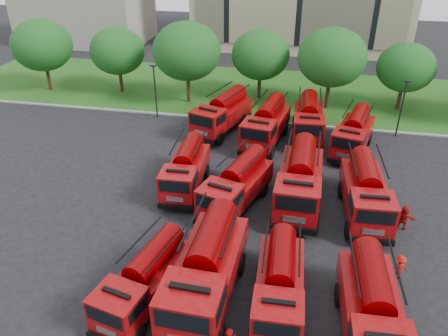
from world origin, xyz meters
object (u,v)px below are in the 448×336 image
(fire_truck_11, at_px, (353,133))
(firefighter_4, at_px, (184,265))
(fire_truck_8, at_px, (222,113))
(firefighter_3, at_px, (396,278))
(firefighter_5, at_px, (401,228))
(fire_truck_1, at_px, (207,269))
(fire_truck_6, at_px, (300,179))
(fire_truck_7, at_px, (366,192))
(fire_truck_0, at_px, (145,279))
(fire_truck_4, at_px, (186,169))
(fire_truck_9, at_px, (266,124))
(fire_truck_3, at_px, (372,310))
(fire_truck_2, at_px, (279,284))
(fire_truck_5, at_px, (237,185))
(fire_truck_10, at_px, (308,119))

(fire_truck_11, xyz_separation_m, firefighter_4, (-9.87, -15.89, -1.58))
(fire_truck_8, distance_m, firefighter_3, 20.93)
(firefighter_4, relative_size, firefighter_5, 0.94)
(fire_truck_1, xyz_separation_m, fire_truck_11, (8.07, 17.83, -0.26))
(fire_truck_6, height_order, fire_truck_7, fire_truck_6)
(fire_truck_0, xyz_separation_m, fire_truck_4, (-0.87, 10.66, 0.07))
(fire_truck_4, height_order, firefighter_4, fire_truck_4)
(fire_truck_9, xyz_separation_m, firefighter_4, (-2.76, -16.11, -1.70))
(fire_truck_3, distance_m, fire_truck_8, 23.34)
(fire_truck_9, xyz_separation_m, fire_truck_11, (7.11, -0.22, -0.12))
(fire_truck_2, distance_m, fire_truck_3, 4.30)
(fire_truck_3, bearing_deg, fire_truck_11, 86.51)
(fire_truck_8, xyz_separation_m, firefighter_3, (12.81, -16.46, -1.69))
(fire_truck_2, height_order, firefighter_4, fire_truck_2)
(fire_truck_3, distance_m, fire_truck_11, 18.80)
(fire_truck_4, distance_m, firefighter_4, 8.22)
(fire_truck_6, height_order, fire_truck_11, fire_truck_6)
(fire_truck_0, bearing_deg, firefighter_4, 82.25)
(fire_truck_3, relative_size, fire_truck_8, 0.94)
(fire_truck_5, relative_size, firefighter_4, 4.92)
(fire_truck_3, relative_size, firefighter_5, 4.53)
(fire_truck_2, bearing_deg, fire_truck_1, 178.20)
(fire_truck_5, height_order, firefighter_4, fire_truck_5)
(fire_truck_3, relative_size, firefighter_4, 4.84)
(fire_truck_6, bearing_deg, fire_truck_11, 66.72)
(fire_truck_5, height_order, firefighter_5, fire_truck_5)
(firefighter_5, bearing_deg, fire_truck_9, -22.72)
(fire_truck_10, xyz_separation_m, firefighter_3, (5.28, -16.65, -1.65))
(fire_truck_1, distance_m, fire_truck_4, 10.47)
(fire_truck_6, height_order, fire_truck_9, fire_truck_6)
(firefighter_4, bearing_deg, fire_truck_0, 96.13)
(fire_truck_0, distance_m, fire_truck_3, 10.65)
(fire_truck_4, xyz_separation_m, fire_truck_8, (0.62, 9.89, 0.16))
(fire_truck_10, bearing_deg, firefighter_5, -64.35)
(firefighter_4, bearing_deg, fire_truck_10, -82.09)
(firefighter_3, bearing_deg, fire_truck_6, -60.18)
(fire_truck_5, relative_size, firefighter_5, 4.61)
(fire_truck_6, height_order, fire_truck_8, fire_truck_6)
(fire_truck_3, height_order, fire_truck_10, fire_truck_10)
(fire_truck_8, distance_m, fire_truck_9, 4.39)
(fire_truck_5, distance_m, fire_truck_11, 12.45)
(fire_truck_0, height_order, fire_truck_7, fire_truck_7)
(fire_truck_3, relative_size, fire_truck_11, 1.00)
(firefighter_4, bearing_deg, fire_truck_3, -169.87)
(fire_truck_7, bearing_deg, firefighter_4, -148.59)
(fire_truck_1, height_order, fire_truck_5, fire_truck_1)
(fire_truck_0, height_order, fire_truck_1, fire_truck_1)
(fire_truck_5, relative_size, firefighter_3, 4.96)
(fire_truck_0, relative_size, fire_truck_3, 0.92)
(fire_truck_7, distance_m, fire_truck_8, 15.69)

